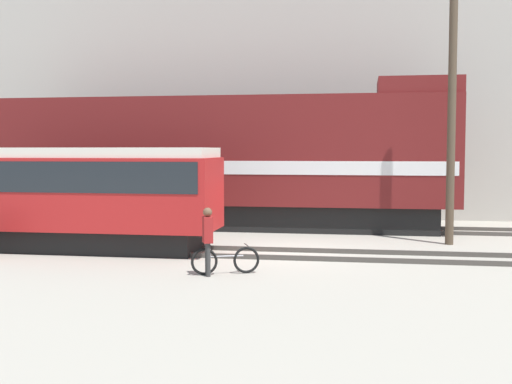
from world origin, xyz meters
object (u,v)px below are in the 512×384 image
object	(u,v)px
utility_pole_left	(452,114)
freight_locomotive	(220,160)
bicycle	(226,261)
streetcar	(63,192)
person	(208,235)

from	to	relation	value
utility_pole_left	freight_locomotive	bearing A→B (deg)	159.48
freight_locomotive	bicycle	size ratio (longest dim) A/B	11.32
streetcar	bicycle	xyz separation A→B (m)	(5.75, -2.97, -1.47)
person	utility_pole_left	xyz separation A→B (m)	(6.56, 6.43, 3.22)
bicycle	utility_pole_left	xyz separation A→B (m)	(6.18, 6.12, 3.91)
person	utility_pole_left	distance (m)	9.73
bicycle	person	distance (m)	0.84
streetcar	bicycle	size ratio (longest dim) A/B	5.88
freight_locomotive	person	world-z (taller)	freight_locomotive
person	streetcar	bearing A→B (deg)	148.59
bicycle	person	size ratio (longest dim) A/B	0.96
utility_pole_left	streetcar	bearing A→B (deg)	-165.22
freight_locomotive	person	bearing A→B (deg)	-79.05
streetcar	person	bearing A→B (deg)	-31.41
freight_locomotive	streetcar	bearing A→B (deg)	-119.20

